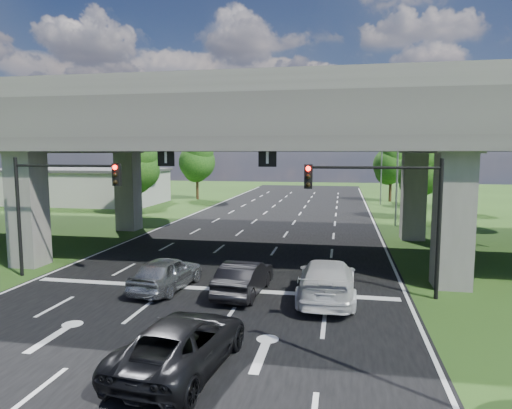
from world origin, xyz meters
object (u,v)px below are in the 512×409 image
(signal_right, at_px, (387,201))
(car_trailing, at_px, (182,343))
(signal_left, at_px, (56,195))
(car_silver, at_px, (166,273))
(streetlight_far, at_px, (393,157))
(car_dark, at_px, (244,278))
(streetlight_beyond, at_px, (378,156))
(car_white, at_px, (327,280))

(signal_right, relative_size, car_trailing, 1.11)
(signal_left, distance_m, car_silver, 6.98)
(streetlight_far, bearing_deg, signal_left, -131.78)
(streetlight_far, height_order, car_dark, streetlight_far)
(streetlight_beyond, distance_m, car_silver, 39.19)
(signal_left, relative_size, car_white, 1.03)
(car_silver, bearing_deg, streetlight_beyond, -100.63)
(signal_left, bearing_deg, car_trailing, -40.76)
(signal_left, relative_size, car_silver, 1.33)
(signal_right, bearing_deg, streetlight_far, 83.53)
(signal_right, distance_m, streetlight_far, 20.25)
(signal_right, relative_size, streetlight_beyond, 0.60)
(streetlight_far, relative_size, car_dark, 2.21)
(car_dark, height_order, car_white, car_white)
(signal_left, bearing_deg, streetlight_beyond, 63.57)
(car_dark, xyz_separation_m, car_trailing, (-0.29, -7.10, 0.00))
(car_trailing, bearing_deg, car_dark, -85.88)
(signal_left, xyz_separation_m, streetlight_beyond, (17.92, 36.06, 1.66))
(streetlight_beyond, xyz_separation_m, car_dark, (-8.30, -37.00, -5.07))
(streetlight_far, distance_m, car_dark, 23.14)
(streetlight_far, bearing_deg, car_dark, -111.56)
(car_silver, distance_m, car_white, 7.20)
(signal_right, xyz_separation_m, car_trailing, (-6.31, -8.05, -3.41))
(car_dark, bearing_deg, car_trailing, 92.11)
(car_silver, distance_m, car_dark, 3.60)
(signal_left, bearing_deg, car_dark, -5.59)
(signal_right, distance_m, car_trailing, 10.78)
(streetlight_far, xyz_separation_m, car_dark, (-8.30, -21.00, -5.07))
(signal_left, bearing_deg, signal_right, 0.00)
(signal_left, bearing_deg, car_white, -4.08)
(signal_right, xyz_separation_m, signal_left, (-15.65, 0.00, 0.00))
(car_trailing, bearing_deg, signal_left, -34.30)
(signal_right, height_order, car_trailing, signal_right)
(car_silver, relative_size, car_trailing, 0.84)
(streetlight_far, relative_size, car_trailing, 1.86)
(signal_right, distance_m, car_white, 4.21)
(streetlight_far, bearing_deg, signal_right, -96.47)
(signal_left, height_order, car_dark, signal_left)
(signal_right, xyz_separation_m, streetlight_far, (2.27, 20.06, 1.66))
(signal_right, xyz_separation_m, streetlight_beyond, (2.27, 36.06, 1.66))
(signal_right, xyz_separation_m, car_silver, (-9.62, -0.94, -3.39))
(signal_left, relative_size, car_trailing, 1.11)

